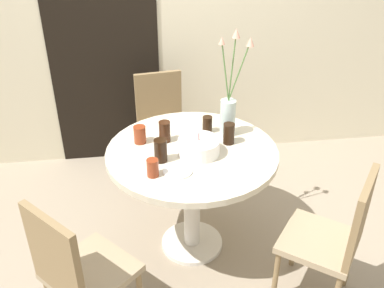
# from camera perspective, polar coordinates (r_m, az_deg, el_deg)

# --- Properties ---
(ground_plane) EXTENTS (16.00, 16.00, 0.00)m
(ground_plane) POSITION_cam_1_polar(r_m,az_deg,el_deg) (3.07, 0.00, -13.18)
(ground_plane) COLOR gray
(wall_back) EXTENTS (8.00, 0.05, 2.60)m
(wall_back) POSITION_cam_1_polar(r_m,az_deg,el_deg) (3.62, -2.99, 17.21)
(wall_back) COLOR beige
(wall_back) RESTS_ON ground_plane
(doorway_panel) EXTENTS (0.90, 0.01, 2.05)m
(doorway_panel) POSITION_cam_1_polar(r_m,az_deg,el_deg) (3.65, -11.75, 12.30)
(doorway_panel) COLOR black
(doorway_panel) RESTS_ON ground_plane
(dining_table) EXTENTS (1.05, 1.05, 0.77)m
(dining_table) POSITION_cam_1_polar(r_m,az_deg,el_deg) (2.68, 0.00, -3.34)
(dining_table) COLOR beige
(dining_table) RESTS_ON ground_plane
(chair_far_back) EXTENTS (0.45, 0.45, 0.90)m
(chair_far_back) POSITION_cam_1_polar(r_m,az_deg,el_deg) (3.51, -4.03, 2.88)
(chair_far_back) COLOR #9E896B
(chair_far_back) RESTS_ON ground_plane
(chair_near_front) EXTENTS (0.57, 0.57, 0.90)m
(chair_near_front) POSITION_cam_1_polar(r_m,az_deg,el_deg) (2.29, -15.13, -15.77)
(chair_near_front) COLOR #9E896B
(chair_near_front) RESTS_ON ground_plane
(chair_left_flank) EXTENTS (0.56, 0.56, 0.90)m
(chair_left_flank) POSITION_cam_1_polar(r_m,az_deg,el_deg) (2.52, 18.58, -11.41)
(chair_left_flank) COLOR #9E896B
(chair_left_flank) RESTS_ON ground_plane
(birthday_cake) EXTENTS (0.25, 0.25, 0.14)m
(birthday_cake) POSITION_cam_1_polar(r_m,az_deg,el_deg) (2.54, 0.91, -0.38)
(birthday_cake) COLOR white
(birthday_cake) RESTS_ON dining_table
(flower_vase) EXTENTS (0.21, 0.13, 0.67)m
(flower_vase) POSITION_cam_1_polar(r_m,az_deg,el_deg) (2.71, 4.95, 4.88)
(flower_vase) COLOR #B2C6C1
(flower_vase) RESTS_ON dining_table
(side_plate) EXTENTS (0.17, 0.17, 0.01)m
(side_plate) POSITION_cam_1_polar(r_m,az_deg,el_deg) (2.40, -1.91, -3.62)
(side_plate) COLOR white
(side_plate) RESTS_ON dining_table
(drink_glass_0) EXTENTS (0.07, 0.07, 0.10)m
(drink_glass_0) POSITION_cam_1_polar(r_m,az_deg,el_deg) (2.35, -5.26, -3.18)
(drink_glass_0) COLOR maroon
(drink_glass_0) RESTS_ON dining_table
(drink_glass_1) EXTENTS (0.06, 0.06, 0.11)m
(drink_glass_1) POSITION_cam_1_polar(r_m,az_deg,el_deg) (2.78, 2.06, 2.63)
(drink_glass_1) COLOR black
(drink_glass_1) RESTS_ON dining_table
(drink_glass_2) EXTENTS (0.08, 0.08, 0.11)m
(drink_glass_2) POSITION_cam_1_polar(r_m,az_deg,el_deg) (2.67, -6.97, 1.25)
(drink_glass_2) COLOR maroon
(drink_glass_2) RESTS_ON dining_table
(drink_glass_3) EXTENTS (0.07, 0.07, 0.14)m
(drink_glass_3) POSITION_cam_1_polar(r_m,az_deg,el_deg) (2.67, -3.66, 1.67)
(drink_glass_3) COLOR #33190C
(drink_glass_3) RESTS_ON dining_table
(drink_glass_4) EXTENTS (0.07, 0.07, 0.13)m
(drink_glass_4) POSITION_cam_1_polar(r_m,az_deg,el_deg) (2.65, 4.94, 1.40)
(drink_glass_4) COLOR black
(drink_glass_4) RESTS_ON dining_table
(drink_glass_5) EXTENTS (0.08, 0.08, 0.14)m
(drink_glass_5) POSITION_cam_1_polar(r_m,az_deg,el_deg) (2.47, -4.21, -0.86)
(drink_glass_5) COLOR black
(drink_glass_5) RESTS_ON dining_table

